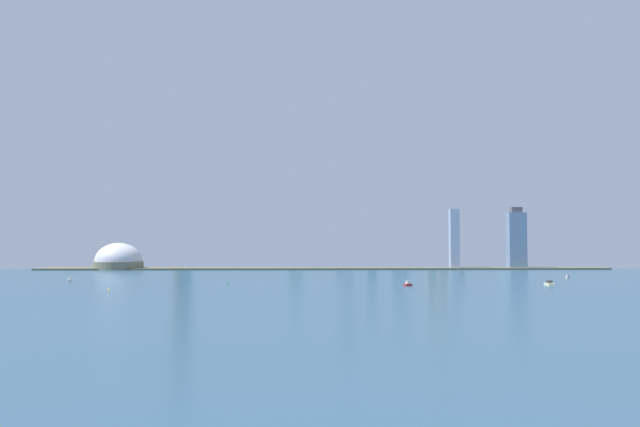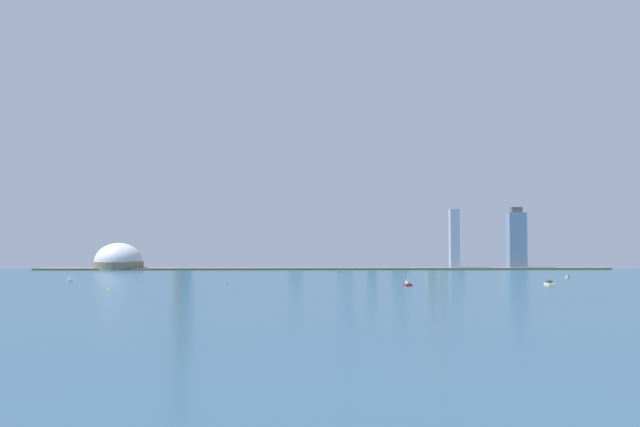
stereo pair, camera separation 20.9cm
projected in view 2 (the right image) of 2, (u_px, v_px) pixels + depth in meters
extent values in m
plane|color=#294B63|center=(349.00, 298.00, 476.32)|extent=(6000.00, 6000.00, 0.00)
cube|color=#585A46|center=(324.00, 268.00, 983.52)|extent=(820.54, 65.42, 2.44)
cylinder|color=#74665A|center=(178.00, 191.00, 1018.82)|extent=(14.51, 14.51, 233.79)
ellipsoid|color=#5C87A7|center=(179.00, 114.00, 1023.85)|extent=(37.72, 37.72, 14.60)
torus|color=#74665A|center=(179.00, 118.00, 1023.63)|extent=(34.98, 34.98, 2.92)
cone|color=silver|center=(179.00, 80.00, 1026.13)|extent=(7.25, 7.25, 91.81)
cylinder|color=#716F59|center=(118.00, 265.00, 972.61)|extent=(70.74, 70.74, 11.51)
ellipsoid|color=silver|center=(118.00, 261.00, 972.85)|extent=(67.21, 67.21, 53.55)
cube|color=#A4ADCD|center=(348.00, 216.00, 1051.46)|extent=(17.62, 21.05, 161.07)
cube|color=#5D4C66|center=(347.00, 162.00, 1055.10)|extent=(10.57, 12.63, 8.51)
cube|color=#92B0AE|center=(296.00, 241.00, 1072.26)|extent=(22.04, 13.64, 83.33)
cube|color=#7CADBB|center=(371.00, 239.00, 1070.11)|extent=(14.46, 20.48, 89.74)
cube|color=#BCB89D|center=(435.00, 232.00, 1089.07)|extent=(27.65, 14.75, 110.80)
cube|color=#565A69|center=(434.00, 196.00, 1091.56)|extent=(16.59, 8.85, 5.31)
cube|color=#3F6D80|center=(188.00, 218.00, 1079.98)|extent=(12.36, 17.63, 157.85)
cube|color=#5B506A|center=(188.00, 166.00, 1083.57)|extent=(7.42, 10.58, 9.31)
cube|color=#80A2AB|center=(510.00, 245.00, 1052.61)|extent=(23.83, 26.39, 70.36)
cube|color=#5B5D5A|center=(510.00, 220.00, 1054.29)|extent=(14.30, 15.83, 7.74)
cube|color=#6F8BAC|center=(517.00, 241.00, 990.45)|extent=(25.93, 18.40, 82.82)
cube|color=#595257|center=(516.00, 210.00, 992.41)|extent=(15.56, 11.04, 8.15)
cube|color=#8DA3AA|center=(342.00, 251.00, 1083.13)|extent=(15.95, 15.73, 51.19)
cube|color=#A2B3D4|center=(454.00, 239.00, 986.91)|extent=(13.32, 14.67, 87.73)
cube|color=tan|center=(443.00, 225.00, 1058.26)|extent=(18.38, 12.34, 131.47)
cube|color=gray|center=(457.00, 252.00, 1089.60)|extent=(22.76, 16.86, 48.34)
cube|color=#88A5C1|center=(400.00, 239.00, 1060.49)|extent=(25.05, 18.51, 88.95)
cube|color=#526455|center=(400.00, 209.00, 1062.49)|extent=(15.03, 11.10, 4.36)
cube|color=beige|center=(70.00, 280.00, 676.66)|extent=(7.42, 12.73, 2.22)
cube|color=#9FA8B2|center=(70.00, 278.00, 676.75)|extent=(4.07, 5.90, 1.77)
cube|color=beige|center=(549.00, 284.00, 607.34)|extent=(6.96, 16.59, 2.35)
cube|color=#3D3638|center=(549.00, 282.00, 607.45)|extent=(4.52, 7.42, 2.46)
cube|color=#B62B2B|center=(408.00, 285.00, 603.03)|extent=(8.74, 7.53, 1.87)
cube|color=silver|center=(408.00, 282.00, 603.12)|extent=(4.33, 4.00, 2.68)
cylinder|color=silver|center=(408.00, 277.00, 603.33)|extent=(0.24, 0.24, 6.92)
cube|color=beige|center=(568.00, 278.00, 735.68)|extent=(6.88, 6.20, 1.23)
cube|color=#9EA3AC|center=(568.00, 276.00, 735.77)|extent=(3.44, 3.24, 2.68)
cone|color=yellow|center=(109.00, 289.00, 549.48)|extent=(1.94, 1.94, 1.72)
cone|color=green|center=(228.00, 283.00, 620.53)|extent=(1.17, 1.17, 2.59)
cylinder|color=silver|center=(324.00, 112.00, 1026.07)|extent=(11.30, 29.24, 3.06)
sphere|color=silver|center=(321.00, 114.00, 1040.13)|extent=(3.06, 3.06, 3.06)
cube|color=silver|center=(324.00, 111.00, 1026.13)|extent=(28.14, 11.30, 0.50)
cube|color=silver|center=(327.00, 110.00, 1014.29)|extent=(10.19, 5.11, 0.40)
cube|color=#2D333D|center=(327.00, 108.00, 1014.44)|extent=(1.16, 2.44, 5.00)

